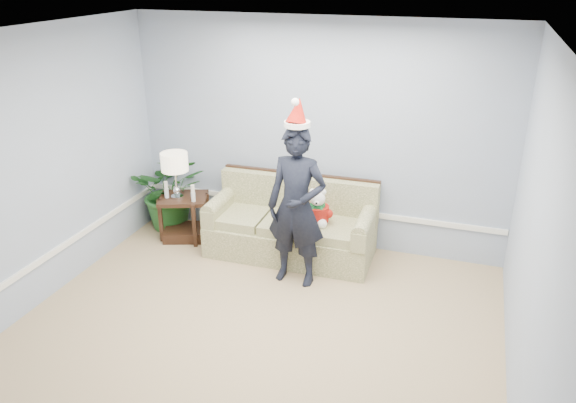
% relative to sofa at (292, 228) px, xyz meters
% --- Properties ---
extents(room_shell, '(4.54, 5.04, 2.74)m').
position_rel_sofa_xyz_m(room_shell, '(0.16, -2.09, 1.03)').
color(room_shell, tan).
rests_on(room_shell, ground).
extents(wainscot_trim, '(4.49, 4.99, 0.06)m').
position_rel_sofa_xyz_m(wainscot_trim, '(-1.02, -0.92, 0.13)').
color(wainscot_trim, white).
rests_on(wainscot_trim, room_shell).
extents(sofa, '(1.94, 0.86, 0.90)m').
position_rel_sofa_xyz_m(sofa, '(0.00, 0.00, 0.00)').
color(sofa, '#4B5628').
rests_on(sofa, room_shell).
extents(side_table, '(0.70, 0.65, 0.56)m').
position_rel_sofa_xyz_m(side_table, '(-1.39, -0.06, -0.10)').
color(side_table, '#311B11').
rests_on(side_table, room_shell).
extents(table_lamp, '(0.32, 0.32, 0.58)m').
position_rel_sofa_xyz_m(table_lamp, '(-1.44, -0.12, 0.68)').
color(table_lamp, silver).
rests_on(table_lamp, side_table).
extents(candle_pair, '(0.42, 0.05, 0.21)m').
position_rel_sofa_xyz_m(candle_pair, '(-1.39, -0.15, 0.33)').
color(candle_pair, silver).
rests_on(candle_pair, side_table).
extents(houseplant, '(1.14, 1.07, 1.02)m').
position_rel_sofa_xyz_m(houseplant, '(-1.69, 0.17, 0.19)').
color(houseplant, '#1E5420').
rests_on(houseplant, room_shell).
extents(man, '(0.65, 0.44, 1.74)m').
position_rel_sofa_xyz_m(man, '(0.25, -0.59, 0.55)').
color(man, black).
rests_on(man, room_shell).
extents(santa_hat, '(0.30, 0.33, 0.31)m').
position_rel_sofa_xyz_m(santa_hat, '(0.25, -0.58, 1.54)').
color(santa_hat, white).
rests_on(santa_hat, man).
extents(teddy_bear, '(0.30, 0.32, 0.43)m').
position_rel_sofa_xyz_m(teddy_bear, '(0.34, -0.11, 0.31)').
color(teddy_bear, white).
rests_on(teddy_bear, sofa).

